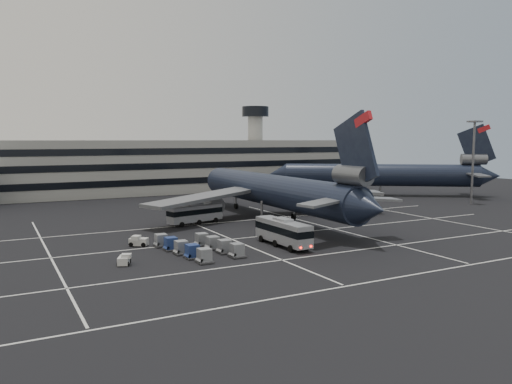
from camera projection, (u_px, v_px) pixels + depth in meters
ground at (282, 240)px, 70.40m from camera, size 260.00×260.00×0.00m
lane_markings at (285, 239)px, 71.48m from camera, size 90.00×55.62×0.01m
terminal at (133, 167)px, 130.75m from camera, size 125.00×26.00×24.00m
hills at (125, 197)px, 229.30m from camera, size 352.00×180.00×44.00m
lightpole_right at (474, 150)px, 109.44m from camera, size 2.40×2.40×18.28m
trijet_main at (274, 190)px, 88.02m from camera, size 47.45×57.52×18.08m
trijet_far at (385, 174)px, 126.49m from camera, size 50.33×38.46×18.08m
bus_near at (283, 231)px, 66.41m from camera, size 2.92×10.72×3.76m
bus_far at (195, 213)px, 83.81m from camera, size 10.16×4.64×3.49m
tug_a at (124, 260)px, 56.46m from camera, size 1.96×2.39×1.34m
tug_b at (139, 241)px, 66.53m from camera, size 2.71×2.51×1.50m
uld_cluster at (198, 246)px, 62.50m from camera, size 8.32×13.16×1.70m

